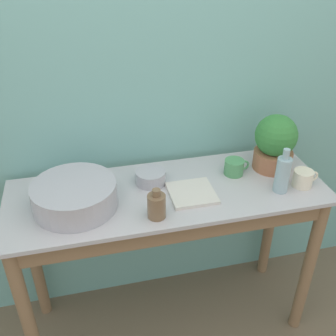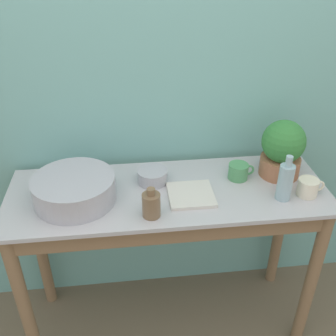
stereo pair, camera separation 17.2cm
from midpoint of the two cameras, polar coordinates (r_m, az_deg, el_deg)
The scene contains 10 objects.
wall_back at distance 1.91m, azimuth 1.50°, elevation 10.04°, with size 6.00×0.05×2.40m.
counter_table at distance 1.89m, azimuth 2.72°, elevation -8.55°, with size 1.46×0.52×0.88m.
potted_plant at distance 1.93m, azimuth 18.76°, elevation 2.60°, with size 0.20×0.20×0.28m.
bowl_wash_large at distance 1.72m, azimuth -10.69°, elevation -3.13°, with size 0.36×0.36×0.11m.
bottle_tall at distance 1.79m, azimuth 19.34°, elevation -1.93°, with size 0.07×0.07×0.21m.
bottle_short at distance 1.61m, azimuth 0.63°, elevation -5.42°, with size 0.08×0.08×0.13m.
mug_cream at distance 1.87m, azimuth 22.20°, elevation -2.70°, with size 0.12×0.09×0.08m.
mug_green at distance 1.90m, azimuth 12.79°, elevation -0.55°, with size 0.12×0.09×0.08m.
bowl_small_steel at distance 1.83m, azimuth 0.42°, elevation -1.26°, with size 0.14×0.14×0.06m.
tray_board at distance 1.75m, azimuth 6.17°, elevation -3.96°, with size 0.20×0.20×0.02m.
Camera 2 is at (-0.17, -1.20, 1.90)m, focal length 42.00 mm.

